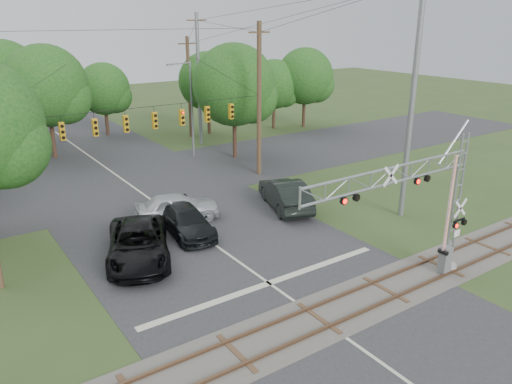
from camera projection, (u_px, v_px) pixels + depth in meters
ground at (354, 344)px, 18.92m from camera, size 160.00×160.00×0.00m
road_main at (220, 249)px, 26.70m from camera, size 14.00×90.00×0.02m
road_cross at (125, 182)px, 37.59m from camera, size 90.00×12.00×0.02m
railroad_track at (319, 318)px, 20.46m from camera, size 90.00×3.20×0.17m
crossing_gantry at (418, 201)px, 21.55m from camera, size 10.04×0.87×6.81m
traffic_signal_span at (152, 114)px, 33.08m from camera, size 19.34×0.36×11.50m
pickup_black at (138, 244)px, 25.21m from camera, size 5.16×7.11×1.80m
car_dark at (187, 221)px, 28.36m from camera, size 2.74×5.46×1.52m
sedan_silver at (178, 207)px, 30.22m from camera, size 5.41×3.23×1.72m
suv_dark at (285, 194)px, 32.20m from camera, size 3.79×6.14×1.91m
streetlight at (190, 105)px, 42.81m from camera, size 2.21×0.23×8.30m
utility_poles at (164, 101)px, 35.84m from camera, size 25.44×27.34×14.31m
treeline at (61, 91)px, 41.08m from camera, size 53.71×29.96×10.03m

